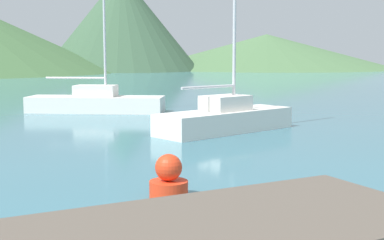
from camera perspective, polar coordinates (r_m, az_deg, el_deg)
sailboat_middle at (r=19.65m, az=3.60°, el=0.31°), size 5.79×4.00×8.53m
sailboat_outer at (r=26.58m, az=-10.20°, el=2.01°), size 6.82×3.94×11.13m
buoy_marker at (r=10.63m, az=-2.50°, el=-6.41°), size 0.77×0.77×0.88m
hill_east at (r=94.27m, az=-7.50°, el=10.33°), size 27.05×27.05×16.64m
hill_far_east at (r=107.60m, az=7.96°, el=7.26°), size 49.83×49.83×6.73m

